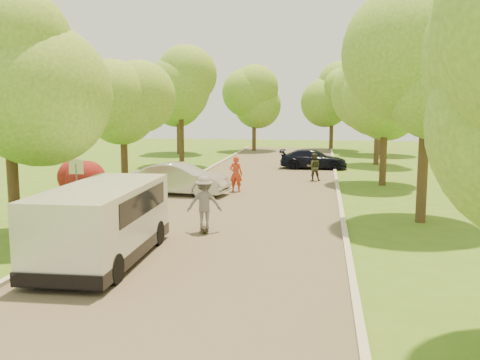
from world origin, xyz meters
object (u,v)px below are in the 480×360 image
Objects in this scene: street_sign at (76,176)px; minivan at (103,221)px; longboard at (205,229)px; person_olive at (314,167)px; dark_sedan at (313,159)px; person_striped at (236,174)px; skateboarder at (204,202)px; silver_sedan at (180,179)px.

minivan is (3.30, -5.28, -0.48)m from street_sign.
person_olive reaches higher than longboard.
dark_sedan is at bearing -112.22° from longboard.
person_striped is 1.11× the size of person_olive.
skateboarder reaches higher than person_striped.
skateboarder is (-3.21, -18.39, 0.36)m from dark_sedan.
street_sign is at bearing -29.84° from longboard.
person_olive is at bearing -126.36° from person_striped.
street_sign is at bearing 162.96° from silver_sedan.
skateboarder is at bearing -151.03° from silver_sedan.
street_sign is 6.25m from minivan.
longboard is (5.26, -1.66, -1.47)m from street_sign.
longboard is at bearing 77.70° from skateboarder.
skateboarder reaches higher than longboard.
longboard is 0.53× the size of skateboarder.
street_sign is 13.97m from person_olive.
silver_sedan is 2.59× the size of person_striped.
silver_sedan is 12.78m from dark_sedan.
person_olive reaches higher than silver_sedan.
longboard is 0.60× the size of person_olive.
person_striped is at bearing -54.83° from silver_sedan.
longboard is at bearing 68.71° from person_olive.
street_sign is at bearing 45.46° from person_olive.
dark_sedan is 2.50× the size of skateboarder.
silver_sedan is at bearing -81.04° from skateboarder.
skateboarder reaches higher than silver_sedan.
street_sign reaches higher than dark_sedan.
silver_sedan is 2.76m from person_striped.
skateboarder is at bearing 60.13° from minivan.
minivan reaches higher than person_olive.
skateboarder is 13.08m from person_olive.
street_sign is at bearing -29.84° from skateboarder.
dark_sedan is 18.67m from longboard.
dark_sedan is (5.17, 22.01, -0.44)m from minivan.
dark_sedan is 2.82× the size of person_olive.
minivan reaches higher than silver_sedan.
minivan reaches higher than skateboarder.
dark_sedan is at bearing -112.22° from skateboarder.
minivan is at bearing 49.31° from skateboarder.
silver_sedan is at bearing -81.04° from longboard.
person_olive is at bearing -39.91° from silver_sedan.
person_olive is (6.10, 5.56, 0.04)m from silver_sedan.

